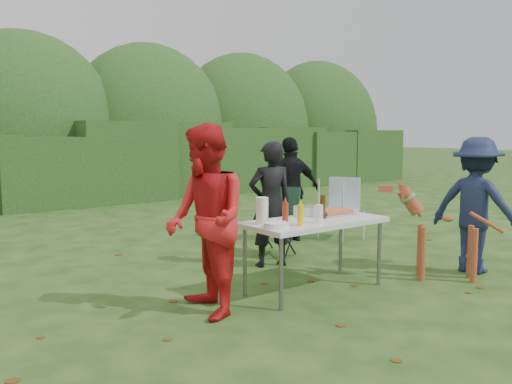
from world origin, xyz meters
TOP-DOWN VIEW (x-y plane):
  - ground at (0.00, 0.00)m, footprint 80.00×80.00m
  - hedge_row at (0.00, 8.00)m, footprint 22.00×1.40m
  - shrub_backdrop at (0.00, 9.60)m, footprint 20.00×2.60m
  - folding_table at (0.30, -0.05)m, footprint 1.50×0.70m
  - person_cook at (0.58, 1.01)m, footprint 0.63×0.51m
  - person_red_jacket at (-0.98, -0.01)m, footprint 0.81×0.95m
  - person_black_puffy at (1.77, 2.01)m, footprint 0.97×0.58m
  - child at (2.30, -0.64)m, footprint 0.77×1.11m
  - dog at (1.75, -0.64)m, footprint 1.07×1.08m
  - camping_chair at (0.99, 1.38)m, footprint 0.78×0.78m
  - lawn_chair at (2.50, 1.68)m, footprint 0.76×0.76m
  - food_tray at (0.66, 0.06)m, footprint 0.45×0.30m
  - focaccia_bread at (0.66, 0.06)m, footprint 0.40×0.26m
  - mustard_bottle at (-0.05, -0.22)m, footprint 0.06×0.06m
  - ketchup_bottle at (-0.15, -0.11)m, footprint 0.06×0.06m
  - beer_bottle at (0.43, -0.03)m, footprint 0.06×0.06m
  - paper_towel_roll at (-0.29, 0.07)m, footprint 0.12×0.12m
  - cup_stack at (0.19, -0.22)m, footprint 0.08×0.08m
  - pasta_bowl at (0.40, 0.20)m, footprint 0.26×0.26m
  - plate_stack at (-0.31, -0.17)m, footprint 0.24×0.24m

SIDE VIEW (x-z plane):
  - ground at x=0.00m, z-range 0.00..0.00m
  - camping_chair at x=0.99m, z-range 0.00..0.90m
  - lawn_chair at x=2.50m, z-range 0.00..0.93m
  - dog at x=1.75m, z-range 0.00..1.03m
  - folding_table at x=0.30m, z-range 0.32..1.06m
  - food_tray at x=0.66m, z-range 0.74..0.76m
  - person_cook at x=0.58m, z-range 0.00..1.52m
  - plate_stack at x=-0.31m, z-range 0.74..0.79m
  - person_black_puffy at x=1.77m, z-range 0.00..1.55m
  - focaccia_bread at x=0.66m, z-range 0.76..0.80m
  - child at x=2.30m, z-range 0.00..1.57m
  - pasta_bowl at x=0.40m, z-range 0.74..0.84m
  - cup_stack at x=0.19m, z-range 0.74..0.92m
  - mustard_bottle at x=-0.05m, z-range 0.74..0.94m
  - hedge_row at x=0.00m, z-range 0.00..1.70m
  - ketchup_bottle at x=-0.15m, z-range 0.74..0.96m
  - person_red_jacket at x=-0.98m, z-range 0.00..1.71m
  - beer_bottle at x=0.43m, z-range 0.74..0.98m
  - paper_towel_roll at x=-0.29m, z-range 0.74..1.00m
  - shrub_backdrop at x=0.00m, z-range 0.00..3.20m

